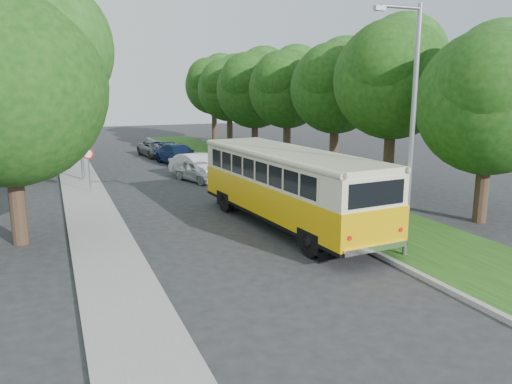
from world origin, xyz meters
name	(u,v)px	position (x,y,z in m)	size (l,w,h in m)	color
ground	(256,251)	(0.00, 0.00, 0.00)	(120.00, 120.00, 0.00)	#262628
curb	(286,208)	(3.60, 5.00, 0.07)	(0.20, 70.00, 0.15)	gray
grass_verge	(331,204)	(5.95, 5.00, 0.07)	(4.50, 70.00, 0.13)	#214312
sidewalk	(97,227)	(-4.80, 5.00, 0.06)	(2.20, 70.00, 0.12)	gray
treeline	(197,81)	(3.15, 17.99, 5.93)	(24.27, 41.91, 9.46)	#332319
lamppost_near	(410,126)	(4.21, -2.50, 4.37)	(1.71, 0.16, 8.00)	gray
lamppost_far	(77,112)	(-4.70, 16.00, 4.12)	(1.71, 0.16, 7.50)	gray
warning_sign	(89,162)	(-4.50, 11.98, 1.71)	(0.56, 0.10, 2.50)	gray
vintage_bus	(288,189)	(2.35, 2.34, 1.59)	(2.75, 10.70, 3.18)	#EDAF07
car_silver	(198,171)	(1.81, 13.43, 0.65)	(1.54, 3.82, 1.30)	#9FA0A4
car_white	(198,167)	(2.03, 14.26, 0.76)	(1.61, 4.62, 1.52)	silver
car_blue	(179,154)	(2.36, 20.61, 0.72)	(2.02, 4.97, 1.44)	navy
car_grey	(157,149)	(1.69, 25.35, 0.64)	(2.13, 4.61, 1.28)	#5A5C62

